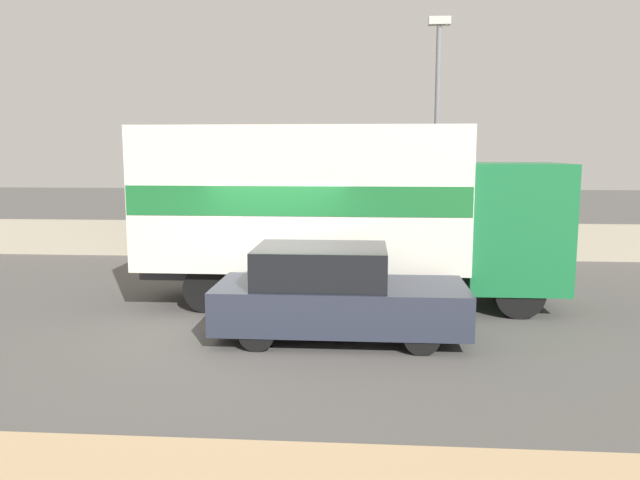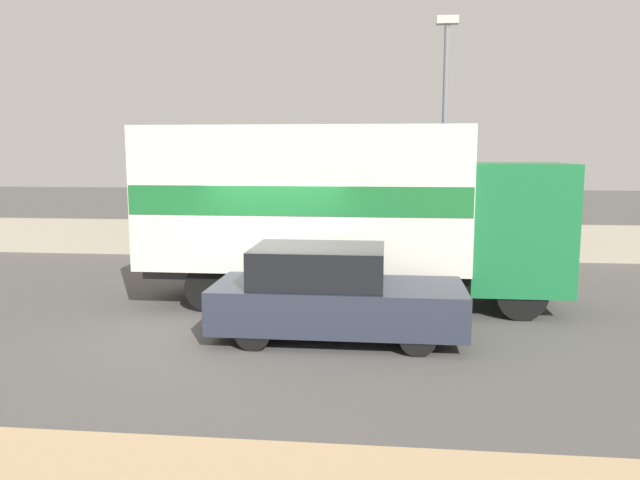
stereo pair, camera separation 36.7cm
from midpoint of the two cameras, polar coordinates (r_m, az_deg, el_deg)
name	(u,v)px [view 2 (the right image)]	position (r m, az deg, el deg)	size (l,w,h in m)	color
ground_plane	(265,334)	(10.57, -4.05, -8.61)	(80.00, 80.00, 0.00)	#514F4C
stone_wall_backdrop	(317,240)	(17.95, 0.30, 0.04)	(60.00, 0.35, 1.01)	#A39984
street_lamp	(445,123)	(17.01, 11.94, 10.46)	(0.56, 0.28, 6.47)	slate
box_truck	(337,205)	(12.34, 2.41, 3.22)	(8.15, 2.44, 3.51)	#196B38
car_hatchback	(333,294)	(10.17, 2.20, -4.99)	(4.05, 1.71, 1.51)	#282D3D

